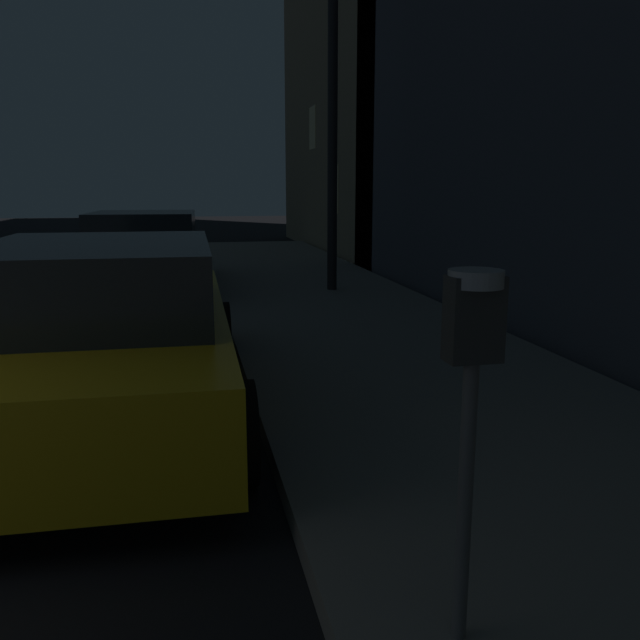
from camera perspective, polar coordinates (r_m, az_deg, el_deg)
The scene contains 4 objects.
parking_meter at distance 2.31m, azimuth 13.28°, elevation -4.12°, with size 0.19×0.19×1.41m.
car_yellow_cab at distance 5.34m, azimuth -18.61°, elevation -1.01°, with size 2.17×4.59×1.43m.
car_silver at distance 11.47m, azimuth -15.18°, elevation 5.62°, with size 2.27×4.47×1.43m.
street_lamp at distance 10.92m, azimuth 1.14°, elevation 23.07°, with size 0.44×0.44×5.85m.
Camera 1 is at (3.50, -2.38, 1.83)m, focal length 36.09 mm.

